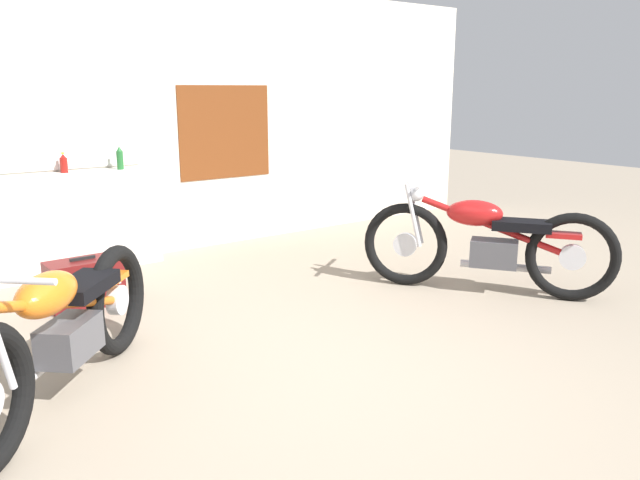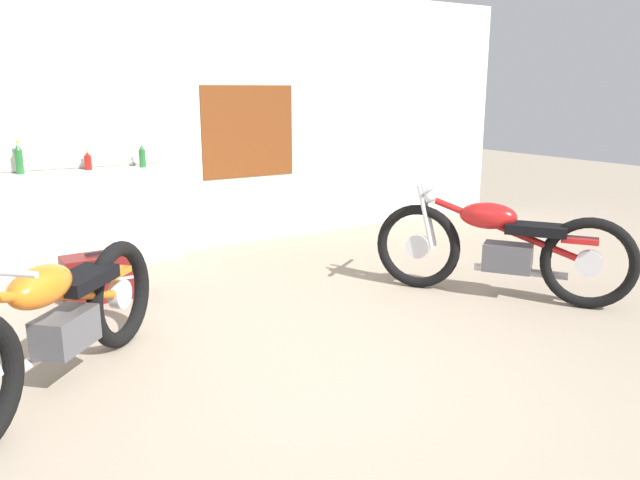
# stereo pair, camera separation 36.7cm
# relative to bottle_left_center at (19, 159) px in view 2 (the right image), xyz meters

# --- Properties ---
(ground_plane) EXTENTS (24.00, 24.00, 0.00)m
(ground_plane) POSITION_rel_bottle_left_center_xyz_m (1.03, -3.43, -1.09)
(ground_plane) COLOR gray
(wall_back) EXTENTS (10.00, 0.07, 2.80)m
(wall_back) POSITION_rel_bottle_left_center_xyz_m (1.01, 0.13, 0.31)
(wall_back) COLOR beige
(wall_back) RESTS_ON ground_plane
(sill_counter) EXTENTS (2.18, 0.28, 0.95)m
(sill_counter) POSITION_rel_bottle_left_center_xyz_m (0.34, -0.04, -0.61)
(sill_counter) COLOR silver
(sill_counter) RESTS_ON ground_plane
(bottle_left_center) EXTENTS (0.07, 0.07, 0.31)m
(bottle_left_center) POSITION_rel_bottle_left_center_xyz_m (0.00, 0.00, 0.00)
(bottle_left_center) COLOR #23662D
(bottle_left_center) RESTS_ON sill_counter
(bottle_center) EXTENTS (0.07, 0.07, 0.19)m
(bottle_center) POSITION_rel_bottle_left_center_xyz_m (0.60, -0.01, -0.05)
(bottle_center) COLOR maroon
(bottle_center) RESTS_ON sill_counter
(bottle_right_center) EXTENTS (0.06, 0.06, 0.24)m
(bottle_right_center) POSITION_rel_bottle_left_center_xyz_m (1.10, -0.08, -0.03)
(bottle_right_center) COLOR #23662D
(bottle_right_center) RESTS_ON sill_counter
(motorcycle_red) EXTENTS (1.29, 1.79, 0.94)m
(motorcycle_red) POSITION_rel_bottle_left_center_xyz_m (3.25, -2.80, -0.65)
(motorcycle_red) COLOR black
(motorcycle_red) RESTS_ON ground_plane
(motorcycle_orange) EXTENTS (1.53, 1.61, 0.91)m
(motorcycle_orange) POSITION_rel_bottle_left_center_xyz_m (-0.19, -2.65, -0.66)
(motorcycle_orange) COLOR black
(motorcycle_orange) RESTS_ON ground_plane
(hard_case_darkred) EXTENTS (0.58, 0.31, 0.41)m
(hard_case_darkred) POSITION_rel_bottle_left_center_xyz_m (0.39, -1.08, -0.90)
(hard_case_darkred) COLOR maroon
(hard_case_darkred) RESTS_ON ground_plane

